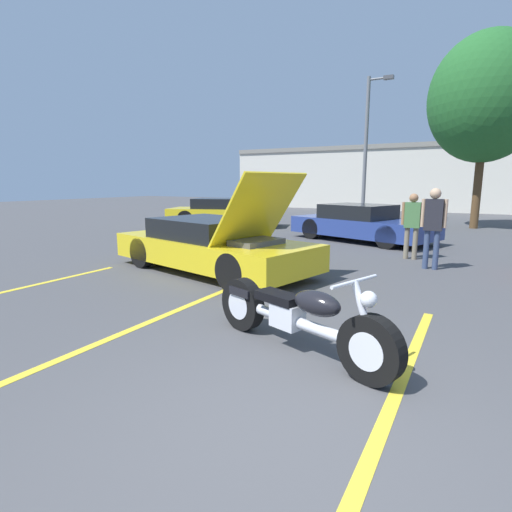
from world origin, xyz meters
The scene contains 12 objects.
ground_plane centered at (0.00, 0.00, 0.00)m, with size 80.00×80.00×0.00m, color #474749.
parking_stripe_middle centered at (-2.73, 1.20, 0.00)m, with size 0.12×4.91×0.01m, color yellow.
parking_stripe_back centered at (0.56, 1.20, 0.00)m, with size 0.12×4.91×0.01m, color yellow.
far_building centered at (0.00, 27.53, 2.34)m, with size 32.00×4.20×4.40m.
light_pole centered at (-3.90, 17.55, 3.75)m, with size 1.21×0.28×6.76m.
tree_background centered at (0.92, 16.45, 5.13)m, with size 4.33×4.33×7.63m.
motorcycle centered at (-0.59, 1.52, 0.41)m, with size 2.46×1.08×0.97m.
show_car_hood_open centered at (-3.81, 4.47, 0.56)m, with size 4.96×2.87×2.06m.
parked_car_mid_left_row centered at (-2.25, 10.55, 0.57)m, with size 4.91×3.27×1.17m.
parked_car_left_row centered at (-8.65, 12.09, 0.58)m, with size 5.03×3.12×1.20m.
spectator_near_motorcycle centered at (-0.34, 8.00, 0.95)m, with size 0.52×0.21×1.61m.
spectator_by_show_car centered at (0.23, 6.97, 1.05)m, with size 0.52×0.23×1.76m.
Camera 1 is at (1.07, -2.38, 1.87)m, focal length 28.00 mm.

